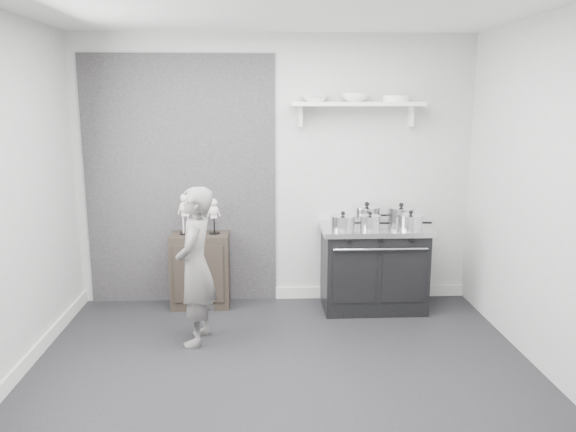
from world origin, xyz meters
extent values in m
plane|color=black|center=(0.00, 0.00, 0.00)|extent=(4.00, 4.00, 0.00)
cube|color=beige|center=(0.00, 1.80, 1.35)|extent=(4.00, 0.02, 2.70)
cube|color=beige|center=(0.00, -1.80, 1.35)|extent=(4.00, 0.02, 2.70)
cube|color=beige|center=(2.00, 0.00, 1.35)|extent=(0.02, 3.60, 2.70)
cube|color=black|center=(-0.95, 1.79, 1.25)|extent=(1.90, 0.02, 2.50)
cube|color=silver|center=(1.00, 1.78, 0.06)|extent=(2.00, 0.03, 0.12)
cube|color=silver|center=(-1.98, 0.00, 0.06)|extent=(0.03, 3.60, 0.12)
cube|color=white|center=(0.80, 1.67, 2.02)|extent=(1.30, 0.26, 0.04)
cube|color=white|center=(0.25, 1.74, 1.90)|extent=(0.03, 0.12, 0.20)
cube|color=white|center=(1.35, 1.74, 1.90)|extent=(0.03, 0.12, 0.20)
cube|color=black|center=(0.96, 1.48, 0.40)|extent=(0.99, 0.59, 0.79)
cube|color=silver|center=(0.96, 1.48, 0.82)|extent=(1.05, 0.63, 0.05)
cube|color=black|center=(0.73, 1.18, 0.42)|extent=(0.42, 0.02, 0.51)
cube|color=black|center=(1.20, 1.18, 0.42)|extent=(0.42, 0.02, 0.51)
cylinder|color=silver|center=(0.96, 1.15, 0.69)|extent=(0.89, 0.02, 0.02)
cylinder|color=black|center=(0.67, 1.17, 0.77)|extent=(0.04, 0.03, 0.04)
cylinder|color=black|center=(0.96, 1.17, 0.77)|extent=(0.04, 0.03, 0.04)
cylinder|color=black|center=(1.26, 1.17, 0.77)|extent=(0.04, 0.03, 0.04)
cube|color=black|center=(-0.76, 1.61, 0.38)|extent=(0.58, 0.34, 0.75)
imported|color=slate|center=(-0.71, 0.74, 0.68)|extent=(0.40, 0.54, 1.36)
cylinder|color=silver|center=(0.63, 1.36, 0.90)|extent=(0.23, 0.23, 0.12)
cylinder|color=silver|center=(0.63, 1.36, 0.97)|extent=(0.24, 0.24, 0.01)
sphere|color=black|center=(0.63, 1.36, 1.00)|extent=(0.04, 0.04, 0.04)
cylinder|color=black|center=(0.79, 1.36, 0.90)|extent=(0.10, 0.02, 0.02)
cylinder|color=silver|center=(0.91, 1.62, 0.92)|extent=(0.27, 0.27, 0.15)
cylinder|color=silver|center=(0.91, 1.62, 1.00)|extent=(0.28, 0.28, 0.02)
sphere|color=black|center=(0.91, 1.62, 1.04)|extent=(0.05, 0.05, 0.05)
cylinder|color=black|center=(1.09, 1.62, 0.92)|extent=(0.10, 0.02, 0.02)
cylinder|color=silver|center=(1.25, 1.59, 0.92)|extent=(0.26, 0.26, 0.15)
cylinder|color=silver|center=(1.25, 1.59, 1.00)|extent=(0.26, 0.26, 0.02)
sphere|color=black|center=(1.25, 1.59, 1.03)|extent=(0.05, 0.05, 0.05)
cylinder|color=black|center=(1.42, 1.59, 0.92)|extent=(0.10, 0.02, 0.02)
cylinder|color=silver|center=(1.27, 1.30, 0.91)|extent=(0.23, 0.23, 0.13)
cylinder|color=silver|center=(1.27, 1.30, 0.98)|extent=(0.24, 0.24, 0.01)
sphere|color=black|center=(1.27, 1.30, 1.01)|extent=(0.04, 0.04, 0.04)
cylinder|color=black|center=(1.43, 1.30, 0.91)|extent=(0.10, 0.02, 0.02)
cylinder|color=silver|center=(0.89, 1.33, 0.90)|extent=(0.20, 0.20, 0.12)
cylinder|color=silver|center=(0.89, 1.33, 0.97)|extent=(0.20, 0.20, 0.01)
sphere|color=black|center=(0.89, 1.33, 1.00)|extent=(0.04, 0.04, 0.04)
cylinder|color=black|center=(1.03, 1.33, 0.90)|extent=(0.10, 0.02, 0.02)
imported|color=white|center=(0.38, 1.67, 2.07)|extent=(0.28, 0.28, 0.07)
imported|color=white|center=(0.78, 1.67, 2.08)|extent=(0.26, 0.26, 0.08)
cylinder|color=white|center=(1.18, 1.67, 2.07)|extent=(0.26, 0.26, 0.06)
camera|label=1|loc=(-0.15, -3.85, 2.06)|focal=35.00mm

